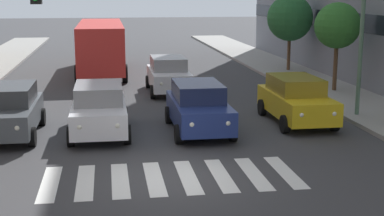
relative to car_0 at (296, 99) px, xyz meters
name	(u,v)px	position (x,y,z in m)	size (l,w,h in m)	color
ground_plane	(171,178)	(5.36, 5.60, -0.89)	(180.00, 180.00, 0.00)	#38383A
crosswalk_markings	(171,177)	(5.36, 5.60, -0.88)	(6.75, 2.80, 0.01)	silver
car_0	(296,99)	(0.00, 0.00, 0.00)	(2.02, 4.44, 1.72)	gold
car_1	(198,107)	(3.84, 0.80, 0.00)	(2.02, 4.44, 1.72)	navy
car_2	(99,109)	(7.28, 0.60, 0.00)	(2.02, 4.44, 1.72)	silver
car_3	(9,111)	(10.29, 0.43, 0.00)	(2.02, 4.44, 1.72)	#474C51
car_row2_0	(169,74)	(4.02, -7.01, 0.00)	(2.02, 4.44, 1.72)	silver
bus_behind_traffic	(101,42)	(7.28, -13.95, 0.97)	(2.78, 10.50, 3.00)	red
street_tree_1	(337,26)	(-3.89, -5.62, 2.35)	(2.19, 2.19, 4.20)	#513823
street_tree_2	(290,18)	(-3.94, -12.74, 2.37)	(2.74, 2.74, 4.48)	#513823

